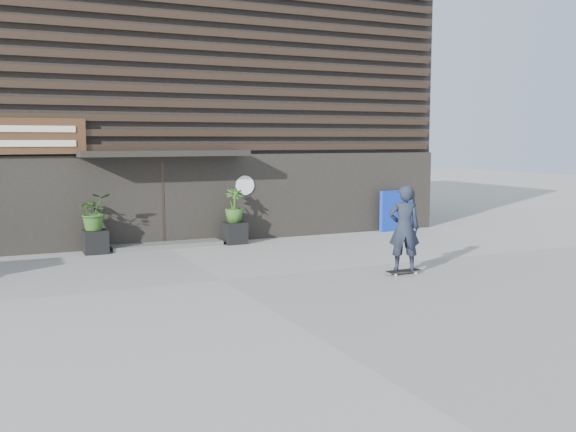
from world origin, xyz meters
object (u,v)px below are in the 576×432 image
blue_tarp (396,210)px  planter_pot_left (96,242)px  skateboarder (404,228)px  planter_pot_right (235,233)px

blue_tarp → planter_pot_left: bearing=169.5°
skateboarder → blue_tarp: bearing=57.1°
blue_tarp → skateboarder: size_ratio=0.71×
blue_tarp → skateboarder: (-3.77, -5.83, 0.36)m
planter_pot_right → blue_tarp: 5.66m
planter_pot_left → skateboarder: size_ratio=0.31×
planter_pot_right → planter_pot_left: bearing=180.0°
planter_pot_left → planter_pot_right: 3.80m
planter_pot_left → blue_tarp: blue_tarp is taller
planter_pot_right → skateboarder: size_ratio=0.31×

